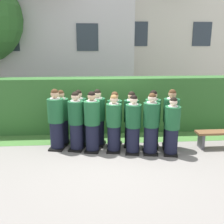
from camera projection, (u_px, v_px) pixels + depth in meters
name	position (u px, v px, depth m)	size (l,w,h in m)	color
ground_plane	(113.00, 151.00, 7.26)	(60.00, 60.00, 0.00)	gray
student_front_row_0	(56.00, 121.00, 7.25)	(0.48, 0.55, 1.69)	black
student_front_row_1	(76.00, 123.00, 7.20)	(0.48, 0.55, 1.63)	black
student_front_row_2	(92.00, 123.00, 7.10)	(0.47, 0.56, 1.66)	black
student_front_row_3	(114.00, 125.00, 7.09)	(0.43, 0.50, 1.57)	black
student_front_row_4	(133.00, 126.00, 6.99)	(0.44, 0.54, 1.58)	black
student_front_row_5	(151.00, 125.00, 6.95)	(0.44, 0.51, 1.64)	black
student_front_row_6	(172.00, 128.00, 6.90)	(0.46, 0.53, 1.55)	black
student_rear_row_0	(62.00, 119.00, 7.65)	(0.44, 0.51, 1.59)	black
student_rear_row_1	(79.00, 119.00, 7.64)	(0.45, 0.52, 1.60)	black
student_rear_row_2	(98.00, 119.00, 7.55)	(0.47, 0.55, 1.63)	black
student_rear_row_3	(115.00, 120.00, 7.51)	(0.47, 0.54, 1.57)	black
student_rear_row_4	(131.00, 120.00, 7.47)	(0.45, 0.52, 1.59)	black
student_rear_row_5	(152.00, 121.00, 7.38)	(0.48, 0.55, 1.64)	black
student_rear_row_6	(171.00, 120.00, 7.32)	(0.47, 0.55, 1.67)	black
hedge	(108.00, 105.00, 8.80)	(9.53, 0.70, 1.78)	#33662D
school_building_main	(54.00, 26.00, 12.68)	(7.61, 4.23, 7.15)	silver
school_building_annex	(162.00, 25.00, 13.88)	(7.21, 3.32, 7.33)	beige
wooden_bench	(220.00, 136.00, 7.45)	(1.40, 0.38, 0.48)	brown
lawn_strip	(110.00, 138.00, 8.25)	(9.53, 0.90, 0.01)	#477A38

